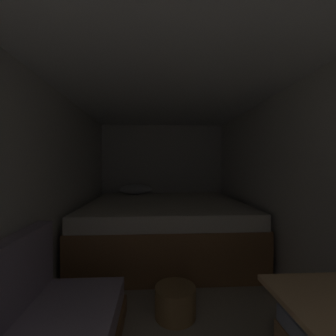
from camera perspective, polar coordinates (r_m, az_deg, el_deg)
ground_plane at (r=2.49m, az=0.81°, el=-30.09°), size 6.69×6.69×0.00m
wall_back at (r=4.51m, az=-1.38°, el=-2.45°), size 2.43×0.05×2.05m
wall_left at (r=2.39m, az=-29.13°, el=-5.40°), size 0.05×4.69×2.05m
wall_right at (r=2.54m, az=28.80°, el=-5.03°), size 0.05×4.69×2.05m
ceiling_slab at (r=2.29m, az=0.82°, el=21.25°), size 2.43×4.69×0.05m
bed at (r=3.52m, az=-0.81°, el=-14.12°), size 2.21×2.07×0.93m
wicker_basket at (r=2.25m, az=1.82°, el=-30.07°), size 0.35×0.35×0.25m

